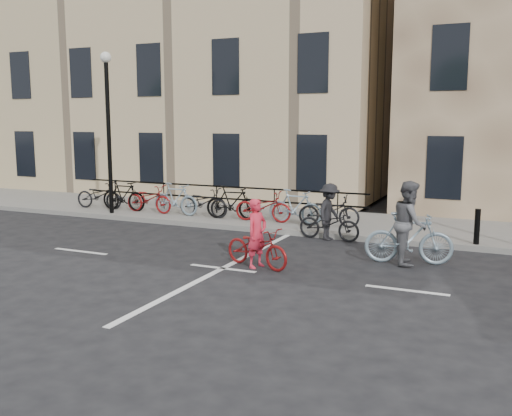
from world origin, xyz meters
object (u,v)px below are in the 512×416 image
at_px(cyclist_pink, 257,244).
at_px(cyclist_dark, 329,218).
at_px(cyclist_grey, 409,231).
at_px(lamp_post, 108,113).

relative_size(cyclist_pink, cyclist_dark, 1.01).
bearing_deg(cyclist_grey, lamp_post, 65.03).
bearing_deg(cyclist_dark, cyclist_grey, -120.37).
bearing_deg(cyclist_dark, cyclist_pink, 176.07).
distance_m(cyclist_pink, cyclist_dark, 3.52).
height_order(lamp_post, cyclist_grey, lamp_post).
distance_m(lamp_post, cyclist_dark, 8.28).
bearing_deg(cyclist_grey, cyclist_dark, 41.32).
height_order(lamp_post, cyclist_dark, lamp_post).
bearing_deg(lamp_post, cyclist_pink, -29.08).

